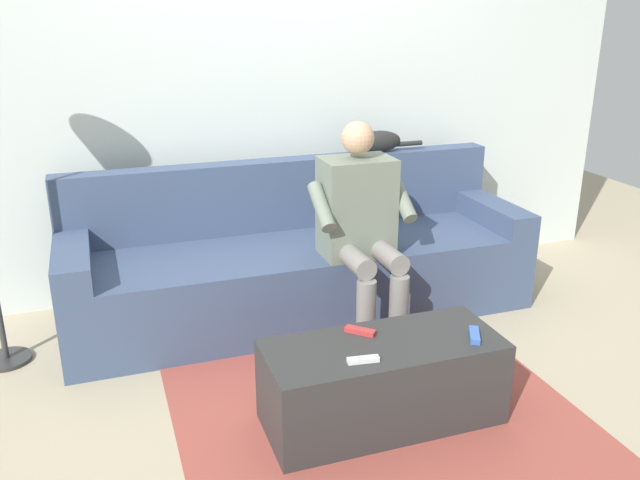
% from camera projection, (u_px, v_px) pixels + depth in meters
% --- Properties ---
extents(ground_plane, '(8.00, 8.00, 0.00)m').
position_uv_depth(ground_plane, '(343.00, 368.00, 3.33)').
color(ground_plane, tan).
extents(back_wall, '(4.78, 0.06, 2.53)m').
position_uv_depth(back_wall, '(272.00, 84.00, 4.01)').
color(back_wall, silver).
rests_on(back_wall, ground).
extents(couch, '(2.64, 0.78, 0.86)m').
position_uv_depth(couch, '(300.00, 264.00, 3.87)').
color(couch, '#3D4C6B').
rests_on(couch, ground).
extents(coffee_table, '(1.02, 0.42, 0.38)m').
position_uv_depth(coffee_table, '(382.00, 382.00, 2.86)').
color(coffee_table, '#2D2D2D').
rests_on(coffee_table, ground).
extents(person_solo_seated, '(0.53, 0.55, 1.16)m').
position_uv_depth(person_solo_seated, '(361.00, 220.00, 3.49)').
color(person_solo_seated, slate).
rests_on(person_solo_seated, ground).
extents(cat_on_backrest, '(0.53, 0.11, 0.15)m').
position_uv_depth(cat_on_backrest, '(372.00, 141.00, 4.07)').
color(cat_on_backrest, black).
rests_on(cat_on_backrest, couch).
extents(remote_red, '(0.12, 0.12, 0.02)m').
position_uv_depth(remote_red, '(360.00, 331.00, 2.87)').
color(remote_red, '#B73333').
rests_on(remote_red, coffee_table).
extents(remote_white, '(0.13, 0.05, 0.02)m').
position_uv_depth(remote_white, '(363.00, 360.00, 2.64)').
color(remote_white, white).
rests_on(remote_white, coffee_table).
extents(remote_blue, '(0.10, 0.14, 0.02)m').
position_uv_depth(remote_blue, '(474.00, 335.00, 2.83)').
color(remote_blue, '#3860B7').
rests_on(remote_blue, coffee_table).
extents(floor_rug, '(1.75, 1.71, 0.01)m').
position_uv_depth(floor_rug, '(367.00, 399.00, 3.06)').
color(floor_rug, '#9E473D').
rests_on(floor_rug, ground).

